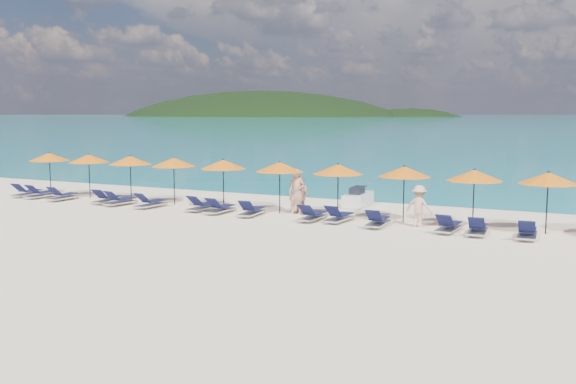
% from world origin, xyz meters
% --- Properties ---
extents(ground, '(1400.00, 1400.00, 0.00)m').
position_xyz_m(ground, '(0.00, 0.00, 0.00)').
color(ground, beige).
extents(headland_main, '(374.00, 242.00, 126.50)m').
position_xyz_m(headland_main, '(-300.00, 540.00, -38.00)').
color(headland_main, black).
rests_on(headland_main, ground).
extents(headland_small, '(162.00, 126.00, 85.50)m').
position_xyz_m(headland_small, '(-150.00, 560.00, -35.00)').
color(headland_small, black).
rests_on(headland_small, ground).
extents(jetski, '(1.13, 2.52, 0.87)m').
position_xyz_m(jetski, '(0.96, 8.43, 0.36)').
color(jetski, silver).
rests_on(jetski, ground).
extents(beachgoer_a, '(0.76, 0.55, 1.94)m').
position_xyz_m(beachgoer_a, '(-0.51, 4.84, 0.97)').
color(beachgoer_a, tan).
rests_on(beachgoer_a, ground).
extents(beachgoer_b, '(0.87, 0.61, 1.64)m').
position_xyz_m(beachgoer_b, '(-0.39, 4.97, 0.82)').
color(beachgoer_b, tan).
rests_on(beachgoer_b, ground).
extents(beachgoer_c, '(1.07, 0.57, 1.60)m').
position_xyz_m(beachgoer_c, '(4.98, 4.18, 0.80)').
color(beachgoer_c, tan).
rests_on(beachgoer_c, ground).
extents(umbrella_0, '(2.10, 2.10, 2.28)m').
position_xyz_m(umbrella_0, '(-14.95, 4.91, 2.02)').
color(umbrella_0, black).
rests_on(umbrella_0, ground).
extents(umbrella_1, '(2.10, 2.10, 2.28)m').
position_xyz_m(umbrella_1, '(-12.21, 4.90, 2.02)').
color(umbrella_1, black).
rests_on(umbrella_1, ground).
extents(umbrella_2, '(2.10, 2.10, 2.28)m').
position_xyz_m(umbrella_2, '(-9.57, 4.92, 2.02)').
color(umbrella_2, black).
rests_on(umbrella_2, ground).
extents(umbrella_3, '(2.10, 2.10, 2.28)m').
position_xyz_m(umbrella_3, '(-6.92, 4.87, 2.02)').
color(umbrella_3, black).
rests_on(umbrella_3, ground).
extents(umbrella_4, '(2.10, 2.10, 2.28)m').
position_xyz_m(umbrella_4, '(-4.17, 4.84, 2.02)').
color(umbrella_4, black).
rests_on(umbrella_4, ground).
extents(umbrella_5, '(2.10, 2.10, 2.28)m').
position_xyz_m(umbrella_5, '(-1.25, 4.72, 2.02)').
color(umbrella_5, black).
rests_on(umbrella_5, ground).
extents(umbrella_6, '(2.10, 2.10, 2.28)m').
position_xyz_m(umbrella_6, '(1.41, 4.79, 2.02)').
color(umbrella_6, black).
rests_on(umbrella_6, ground).
extents(umbrella_7, '(2.10, 2.10, 2.28)m').
position_xyz_m(umbrella_7, '(4.15, 4.98, 2.02)').
color(umbrella_7, black).
rests_on(umbrella_7, ground).
extents(umbrella_8, '(2.10, 2.10, 2.28)m').
position_xyz_m(umbrella_8, '(6.90, 4.69, 2.02)').
color(umbrella_8, black).
rests_on(umbrella_8, ground).
extents(umbrella_9, '(2.10, 2.10, 2.28)m').
position_xyz_m(umbrella_9, '(9.46, 4.79, 2.02)').
color(umbrella_9, black).
rests_on(umbrella_9, ground).
extents(lounger_0, '(0.75, 1.74, 0.66)m').
position_xyz_m(lounger_0, '(-15.50, 3.81, 0.24)').
color(lounger_0, silver).
rests_on(lounger_0, ground).
extents(lounger_1, '(0.63, 1.70, 0.66)m').
position_xyz_m(lounger_1, '(-14.38, 3.71, 0.24)').
color(lounger_1, silver).
rests_on(lounger_1, ground).
extents(lounger_2, '(0.68, 1.72, 0.66)m').
position_xyz_m(lounger_2, '(-12.76, 3.57, 0.24)').
color(lounger_2, silver).
rests_on(lounger_2, ground).
extents(lounger_3, '(0.78, 1.75, 0.66)m').
position_xyz_m(lounger_3, '(-10.08, 3.74, 0.24)').
color(lounger_3, silver).
rests_on(lounger_3, ground).
extents(lounger_4, '(0.76, 1.75, 0.66)m').
position_xyz_m(lounger_4, '(-9.05, 3.53, 0.24)').
color(lounger_4, silver).
rests_on(lounger_4, ground).
extents(lounger_5, '(0.76, 1.75, 0.66)m').
position_xyz_m(lounger_5, '(-7.28, 3.52, 0.24)').
color(lounger_5, silver).
rests_on(lounger_5, ground).
extents(lounger_6, '(0.74, 1.74, 0.66)m').
position_xyz_m(lounger_6, '(-4.63, 3.80, 0.24)').
color(lounger_6, silver).
rests_on(lounger_6, ground).
extents(lounger_7, '(0.65, 1.71, 0.66)m').
position_xyz_m(lounger_7, '(-3.55, 3.56, 0.24)').
color(lounger_7, silver).
rests_on(lounger_7, ground).
extents(lounger_8, '(0.79, 1.75, 0.66)m').
position_xyz_m(lounger_8, '(-1.97, 3.53, 0.24)').
color(lounger_8, silver).
rests_on(lounger_8, ground).
extents(lounger_9, '(0.68, 1.72, 0.66)m').
position_xyz_m(lounger_9, '(0.81, 3.57, 0.24)').
color(lounger_9, silver).
rests_on(lounger_9, ground).
extents(lounger_10, '(0.76, 1.75, 0.66)m').
position_xyz_m(lounger_10, '(1.89, 3.76, 0.24)').
color(lounger_10, silver).
rests_on(lounger_10, ground).
extents(lounger_11, '(0.71, 1.73, 0.66)m').
position_xyz_m(lounger_11, '(3.59, 3.45, 0.24)').
color(lounger_11, silver).
rests_on(lounger_11, ground).
extents(lounger_12, '(0.73, 1.74, 0.66)m').
position_xyz_m(lounger_12, '(6.26, 3.55, 0.24)').
color(lounger_12, silver).
rests_on(lounger_12, ground).
extents(lounger_13, '(0.76, 1.74, 0.66)m').
position_xyz_m(lounger_13, '(7.29, 3.50, 0.24)').
color(lounger_13, silver).
rests_on(lounger_13, ground).
extents(lounger_14, '(0.72, 1.73, 0.66)m').
position_xyz_m(lounger_14, '(8.96, 3.51, 0.24)').
color(lounger_14, silver).
rests_on(lounger_14, ground).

